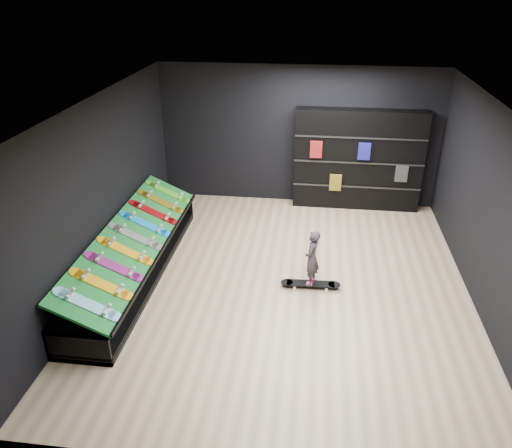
# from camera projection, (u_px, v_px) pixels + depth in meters

# --- Properties ---
(floor) EXTENTS (6.00, 7.00, 0.01)m
(floor) POSITION_uv_depth(u_px,v_px,m) (284.00, 284.00, 8.33)
(floor) COLOR tan
(floor) RESTS_ON ground
(ceiling) EXTENTS (6.00, 7.00, 0.01)m
(ceiling) POSITION_uv_depth(u_px,v_px,m) (290.00, 105.00, 6.98)
(ceiling) COLOR white
(ceiling) RESTS_ON ground
(wall_back) EXTENTS (6.00, 0.02, 3.00)m
(wall_back) POSITION_uv_depth(u_px,v_px,m) (298.00, 136.00, 10.76)
(wall_back) COLOR black
(wall_back) RESTS_ON ground
(wall_front) EXTENTS (6.00, 0.02, 3.00)m
(wall_front) POSITION_uv_depth(u_px,v_px,m) (259.00, 359.00, 4.56)
(wall_front) COLOR black
(wall_front) RESTS_ON ground
(wall_left) EXTENTS (0.02, 7.00, 3.00)m
(wall_left) POSITION_uv_depth(u_px,v_px,m) (100.00, 193.00, 7.99)
(wall_left) COLOR black
(wall_left) RESTS_ON ground
(wall_right) EXTENTS (0.02, 7.00, 3.00)m
(wall_right) POSITION_uv_depth(u_px,v_px,m) (490.00, 213.00, 7.32)
(wall_right) COLOR black
(wall_right) RESTS_ON ground
(display_rack) EXTENTS (0.90, 4.50, 0.50)m
(display_rack) POSITION_uv_depth(u_px,v_px,m) (136.00, 262.00, 8.51)
(display_rack) COLOR black
(display_rack) RESTS_ON ground
(turf_ramp) EXTENTS (0.92, 4.50, 0.46)m
(turf_ramp) POSITION_uv_depth(u_px,v_px,m) (135.00, 238.00, 8.29)
(turf_ramp) COLOR #0E5E1F
(turf_ramp) RESTS_ON display_rack
(back_shelving) EXTENTS (2.70, 0.32, 2.16)m
(back_shelving) POSITION_uv_depth(u_px,v_px,m) (358.00, 160.00, 10.64)
(back_shelving) COLOR black
(back_shelving) RESTS_ON ground
(floor_skateboard) EXTENTS (0.99, 0.26, 0.09)m
(floor_skateboard) POSITION_uv_depth(u_px,v_px,m) (310.00, 285.00, 8.23)
(floor_skateboard) COLOR black
(floor_skateboard) RESTS_ON ground
(child) EXTENTS (0.20, 0.25, 0.57)m
(child) POSITION_uv_depth(u_px,v_px,m) (311.00, 268.00, 8.08)
(child) COLOR black
(child) RESTS_ON floor_skateboard
(display_board_0) EXTENTS (0.93, 0.22, 0.50)m
(display_board_0) POSITION_uv_depth(u_px,v_px,m) (87.00, 304.00, 6.60)
(display_board_0) COLOR #0CB2E5
(display_board_0) RESTS_ON turf_ramp
(display_board_1) EXTENTS (0.93, 0.22, 0.50)m
(display_board_1) POSITION_uv_depth(u_px,v_px,m) (102.00, 284.00, 7.02)
(display_board_1) COLOR yellow
(display_board_1) RESTS_ON turf_ramp
(display_board_2) EXTENTS (0.93, 0.22, 0.50)m
(display_board_2) POSITION_uv_depth(u_px,v_px,m) (114.00, 267.00, 7.44)
(display_board_2) COLOR #2626BF
(display_board_2) RESTS_ON turf_ramp
(display_board_3) EXTENTS (0.93, 0.22, 0.50)m
(display_board_3) POSITION_uv_depth(u_px,v_px,m) (126.00, 251.00, 7.86)
(display_board_3) COLOR orange
(display_board_3) RESTS_ON turf_ramp
(display_board_4) EXTENTS (0.93, 0.22, 0.50)m
(display_board_4) POSITION_uv_depth(u_px,v_px,m) (136.00, 237.00, 8.28)
(display_board_4) COLOR black
(display_board_4) RESTS_ON turf_ramp
(display_board_5) EXTENTS (0.93, 0.22, 0.50)m
(display_board_5) POSITION_uv_depth(u_px,v_px,m) (145.00, 224.00, 8.70)
(display_board_5) COLOR blue
(display_board_5) RESTS_ON turf_ramp
(display_board_6) EXTENTS (0.93, 0.22, 0.50)m
(display_board_6) POSITION_uv_depth(u_px,v_px,m) (154.00, 212.00, 9.12)
(display_board_6) COLOR red
(display_board_6) RESTS_ON turf_ramp
(display_board_7) EXTENTS (0.93, 0.22, 0.50)m
(display_board_7) POSITION_uv_depth(u_px,v_px,m) (161.00, 202.00, 9.54)
(display_board_7) COLOR yellow
(display_board_7) RESTS_ON turf_ramp
(display_board_8) EXTENTS (0.93, 0.22, 0.50)m
(display_board_8) POSITION_uv_depth(u_px,v_px,m) (168.00, 192.00, 9.96)
(display_board_8) COLOR green
(display_board_8) RESTS_ON turf_ramp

